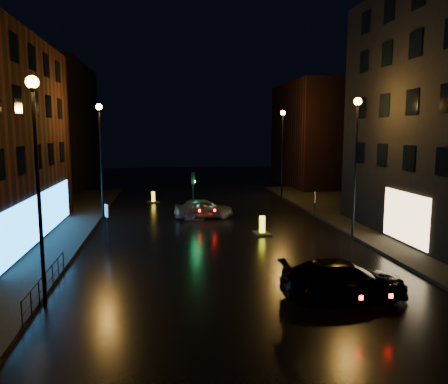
# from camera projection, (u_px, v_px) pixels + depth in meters

# --- Properties ---
(ground) EXTENTS (120.00, 120.00, 0.00)m
(ground) POSITION_uv_depth(u_px,v_px,m) (242.00, 279.00, 19.26)
(ground) COLOR black
(ground) RESTS_ON ground
(pavement_right) EXTENTS (12.00, 44.00, 0.15)m
(pavement_right) POSITION_uv_depth(u_px,v_px,m) (428.00, 228.00, 28.99)
(pavement_right) COLOR black
(pavement_right) RESTS_ON ground
(building_far_left) EXTENTS (8.00, 16.00, 14.00)m
(building_far_left) POSITION_uv_depth(u_px,v_px,m) (53.00, 126.00, 50.45)
(building_far_left) COLOR black
(building_far_left) RESTS_ON ground
(building_far_right) EXTENTS (8.00, 14.00, 12.00)m
(building_far_right) POSITION_uv_depth(u_px,v_px,m) (319.00, 135.00, 51.85)
(building_far_right) COLOR black
(building_far_right) RESTS_ON ground
(street_lamp_lnear) EXTENTS (0.44, 0.44, 8.37)m
(street_lamp_lnear) POSITION_uv_depth(u_px,v_px,m) (37.00, 157.00, 15.46)
(street_lamp_lnear) COLOR black
(street_lamp_lnear) RESTS_ON ground
(street_lamp_lfar) EXTENTS (0.44, 0.44, 8.37)m
(street_lamp_lfar) POSITION_uv_depth(u_px,v_px,m) (100.00, 144.00, 31.16)
(street_lamp_lfar) COLOR black
(street_lamp_lfar) RESTS_ON ground
(street_lamp_rnear) EXTENTS (0.44, 0.44, 8.37)m
(street_lamp_rnear) POSITION_uv_depth(u_px,v_px,m) (356.00, 147.00, 25.43)
(street_lamp_rnear) COLOR black
(street_lamp_rnear) RESTS_ON ground
(street_lamp_rfar) EXTENTS (0.44, 0.44, 8.37)m
(street_lamp_rfar) POSITION_uv_depth(u_px,v_px,m) (282.00, 141.00, 41.12)
(street_lamp_rfar) COLOR black
(street_lamp_rfar) RESTS_ON ground
(traffic_signal) EXTENTS (1.40, 2.40, 3.45)m
(traffic_signal) POSITION_uv_depth(u_px,v_px,m) (193.00, 211.00, 32.76)
(traffic_signal) COLOR black
(traffic_signal) RESTS_ON ground
(guard_railing) EXTENTS (0.05, 6.04, 1.00)m
(guard_railing) POSITION_uv_depth(u_px,v_px,m) (46.00, 278.00, 17.09)
(guard_railing) COLOR black
(guard_railing) RESTS_ON ground
(silver_hatchback) EXTENTS (4.50, 2.17, 1.48)m
(silver_hatchback) POSITION_uv_depth(u_px,v_px,m) (204.00, 208.00, 32.55)
(silver_hatchback) COLOR #B1B3B9
(silver_hatchback) RESTS_ON ground
(dark_sedan) EXTENTS (5.04, 2.24, 1.44)m
(dark_sedan) POSITION_uv_depth(u_px,v_px,m) (344.00, 279.00, 17.08)
(dark_sedan) COLOR black
(dark_sedan) RESTS_ON ground
(bollard_near) EXTENTS (1.05, 1.44, 1.17)m
(bollard_near) POSITION_uv_depth(u_px,v_px,m) (262.00, 230.00, 27.51)
(bollard_near) COLOR black
(bollard_near) RESTS_ON ground
(bollard_far) EXTENTS (1.15, 1.35, 0.99)m
(bollard_far) POSITION_uv_depth(u_px,v_px,m) (153.00, 200.00, 39.75)
(bollard_far) COLOR black
(bollard_far) RESTS_ON ground
(road_sign_left) EXTENTS (0.27, 0.52, 2.26)m
(road_sign_left) POSITION_uv_depth(u_px,v_px,m) (107.00, 214.00, 25.29)
(road_sign_left) COLOR black
(road_sign_left) RESTS_ON ground
(road_sign_right) EXTENTS (0.19, 0.54, 2.25)m
(road_sign_right) POSITION_uv_depth(u_px,v_px,m) (315.00, 200.00, 30.55)
(road_sign_right) COLOR black
(road_sign_right) RESTS_ON ground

